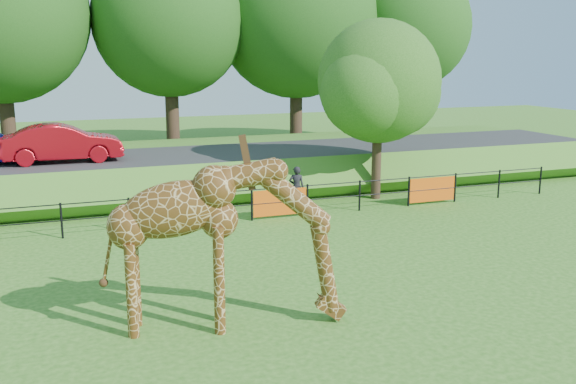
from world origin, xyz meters
The scene contains 9 objects.
ground centered at (0.00, 0.00, 0.00)m, with size 90.00×90.00×0.00m, color #2A5F17.
giraffe centered at (-1.01, 0.04, 1.75)m, with size 4.89×0.90×3.49m, color #502F10, non-canonical shape.
perimeter_fence centered at (0.00, 8.00, 0.55)m, with size 28.07×0.10×1.10m, color black, non-canonical shape.
embankment centered at (0.00, 15.50, 0.65)m, with size 40.00×9.00×1.30m, color #2A5F17.
road centered at (0.00, 14.00, 1.36)m, with size 40.00×5.00×0.12m, color #28282A.
car_red centered at (-3.72, 13.79, 2.15)m, with size 1.54×4.42×1.45m, color #AB0C17.
visitor centered at (4.08, 9.25, 0.76)m, with size 0.55×0.36×1.52m, color black.
tree_east centered at (7.60, 9.63, 4.28)m, with size 5.40×4.71×6.76m.
bg_tree_line centered at (1.89, 22.00, 7.19)m, with size 37.30×8.80×11.82m.
Camera 1 is at (-4.14, -11.89, 5.46)m, focal length 40.00 mm.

